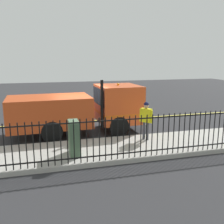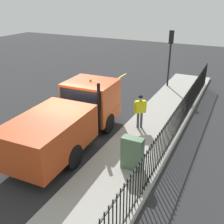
{
  "view_description": "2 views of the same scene",
  "coord_description": "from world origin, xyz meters",
  "views": [
    {
      "loc": [
        12.34,
        -1.76,
        3.69
      ],
      "look_at": [
        0.64,
        1.41,
        1.11
      ],
      "focal_mm": 40.67,
      "sensor_mm": 36.0,
      "label": 1
    },
    {
      "loc": [
        6.33,
        -8.55,
        6.15
      ],
      "look_at": [
        1.47,
        1.3,
        1.27
      ],
      "focal_mm": 42.83,
      "sensor_mm": 36.0,
      "label": 2
    }
  ],
  "objects": [
    {
      "name": "utility_cabinet",
      "position": [
        3.32,
        -0.77,
        0.8
      ],
      "size": [
        0.79,
        0.37,
        1.28
      ],
      "primitive_type": "cube",
      "color": "#4C6B4C",
      "rests_on": "sidewalk_slab"
    },
    {
      "name": "lane_marking",
      "position": [
        -2.27,
        0.0,
        0.0
      ],
      "size": [
        0.12,
        23.09,
        0.01
      ],
      "primitive_type": "cube",
      "color": "yellow",
      "rests_on": "ground"
    },
    {
      "name": "worker_standing",
      "position": [
        2.39,
        2.46,
        1.2
      ],
      "size": [
        0.51,
        0.47,
        1.69
      ],
      "rotation": [
        0.0,
        0.0,
        -2.46
      ],
      "color": "yellow",
      "rests_on": "sidewalk_slab"
    },
    {
      "name": "work_truck",
      "position": [
        0.11,
        0.21,
        1.31
      ],
      "size": [
        2.53,
        6.63,
        2.71
      ],
      "rotation": [
        0.0,
        0.0,
        0.04
      ],
      "color": "#D84C1E",
      "rests_on": "ground"
    },
    {
      "name": "traffic_cone",
      "position": [
        -1.74,
        -0.76,
        0.32
      ],
      "size": [
        0.45,
        0.45,
        0.65
      ],
      "primitive_type": "cone",
      "color": "orange",
      "rests_on": "ground"
    },
    {
      "name": "ground_plane",
      "position": [
        0.0,
        0.0,
        0.0
      ],
      "size": [
        56.45,
        56.45,
        0.0
      ],
      "primitive_type": "plane",
      "color": "#2B2B2D",
      "rests_on": "ground"
    },
    {
      "name": "iron_fence",
      "position": [
        4.18,
        0.0,
        0.95
      ],
      "size": [
        0.04,
        21.85,
        1.55
      ],
      "color": "black",
      "rests_on": "sidewalk_slab"
    },
    {
      "name": "sidewalk_slab",
      "position": [
        2.98,
        0.0,
        0.08
      ],
      "size": [
        2.7,
        25.66,
        0.16
      ],
      "primitive_type": "cube",
      "color": "#A3A099",
      "rests_on": "ground"
    }
  ]
}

